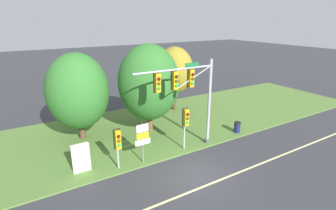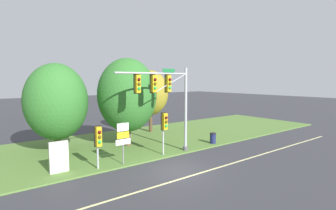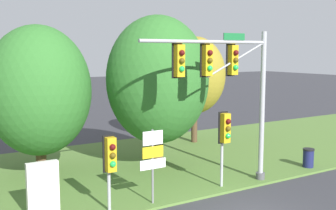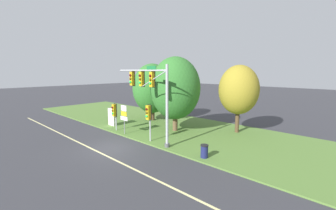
% 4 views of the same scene
% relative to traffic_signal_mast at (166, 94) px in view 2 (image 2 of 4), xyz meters
% --- Properties ---
extents(ground_plane, '(160.00, 160.00, 0.00)m').
position_rel_traffic_signal_mast_xyz_m(ground_plane, '(-1.38, -3.03, -4.66)').
color(ground_plane, '#333338').
extents(lane_stripe, '(36.00, 0.16, 0.01)m').
position_rel_traffic_signal_mast_xyz_m(lane_stripe, '(-1.38, -4.23, -4.66)').
color(lane_stripe, beige).
rests_on(lane_stripe, ground).
extents(grass_verge, '(48.00, 11.50, 0.10)m').
position_rel_traffic_signal_mast_xyz_m(grass_verge, '(-1.38, 5.22, -4.61)').
color(grass_verge, '#517533').
rests_on(grass_verge, ground).
extents(traffic_signal_mast, '(6.28, 0.49, 6.54)m').
position_rel_traffic_signal_mast_xyz_m(traffic_signal_mast, '(0.00, 0.00, 0.00)').
color(traffic_signal_mast, '#9EA0A5').
rests_on(traffic_signal_mast, grass_verge).
extents(pedestrian_signal_near_kerb, '(0.46, 0.55, 2.77)m').
position_rel_traffic_signal_mast_xyz_m(pedestrian_signal_near_kerb, '(-5.37, -0.07, -2.60)').
color(pedestrian_signal_near_kerb, '#9EA0A5').
rests_on(pedestrian_signal_near_kerb, grass_verge).
extents(pedestrian_signal_further_along, '(0.46, 0.55, 3.21)m').
position_rel_traffic_signal_mast_xyz_m(pedestrian_signal_further_along, '(-0.20, -0.04, -2.22)').
color(pedestrian_signal_further_along, '#9EA0A5').
rests_on(pedestrian_signal_further_along, grass_verge).
extents(route_sign_post, '(1.08, 0.08, 2.82)m').
position_rel_traffic_signal_mast_xyz_m(route_sign_post, '(-3.68, -0.11, -2.74)').
color(route_sign_post, slate).
rests_on(route_sign_post, grass_verge).
extents(tree_nearest_road, '(4.77, 4.77, 6.90)m').
position_rel_traffic_signal_mast_xyz_m(tree_nearest_road, '(-6.22, 5.91, -0.65)').
color(tree_nearest_road, '#4C3823').
rests_on(tree_nearest_road, grass_verge).
extents(tree_left_of_mast, '(4.97, 4.97, 7.43)m').
position_rel_traffic_signal_mast_xyz_m(tree_left_of_mast, '(-0.96, 4.19, -0.25)').
color(tree_left_of_mast, brown).
rests_on(tree_left_of_mast, grass_verge).
extents(tree_behind_signpost, '(3.82, 3.82, 6.61)m').
position_rel_traffic_signal_mast_xyz_m(tree_behind_signpost, '(3.89, 7.95, -0.36)').
color(tree_behind_signpost, '#4C3823').
rests_on(tree_behind_signpost, grass_verge).
extents(info_kiosk, '(1.10, 0.24, 1.90)m').
position_rel_traffic_signal_mast_xyz_m(info_kiosk, '(-7.49, 0.93, -3.62)').
color(info_kiosk, silver).
rests_on(info_kiosk, grass_verge).
extents(trash_bin, '(0.56, 0.56, 0.93)m').
position_rel_traffic_signal_mast_xyz_m(trash_bin, '(5.34, 0.22, -4.09)').
color(trash_bin, '#191E4C').
rests_on(trash_bin, grass_verge).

